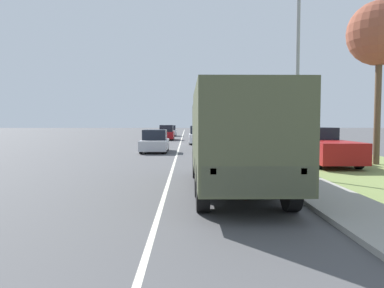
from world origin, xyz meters
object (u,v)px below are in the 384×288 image
at_px(military_truck, 234,135).
at_px(car_nearest_ahead, 155,142).
at_px(car_second_ahead, 199,136).
at_px(pickup_truck, 321,147).
at_px(car_third_ahead, 167,133).
at_px(car_fourth_ahead, 170,131).
at_px(lamp_post, 292,61).

relative_size(military_truck, car_nearest_ahead, 1.91).
xyz_separation_m(car_second_ahead, pickup_truck, (5.55, -17.23, 0.09)).
bearing_deg(car_third_ahead, car_nearest_ahead, -89.55).
bearing_deg(car_second_ahead, military_truck, -89.39).
height_order(car_nearest_ahead, car_second_ahead, car_second_ahead).
distance_m(military_truck, car_fourth_ahead, 44.36).
xyz_separation_m(car_third_ahead, car_fourth_ahead, (-0.08, 11.76, -0.05)).
distance_m(military_truck, car_third_ahead, 32.66).
relative_size(car_second_ahead, lamp_post, 0.67).
height_order(military_truck, pickup_truck, military_truck).
relative_size(military_truck, car_third_ahead, 1.81).
bearing_deg(lamp_post, car_third_ahead, 101.96).
bearing_deg(military_truck, car_nearest_ahead, 103.75).
distance_m(car_third_ahead, lamp_post, 30.45).
height_order(military_truck, car_nearest_ahead, military_truck).
relative_size(car_nearest_ahead, pickup_truck, 0.76).
height_order(military_truck, car_fourth_ahead, military_truck).
xyz_separation_m(car_fourth_ahead, pickup_truck, (9.14, -36.83, 0.15)).
bearing_deg(military_truck, car_third_ahead, 96.63).
relative_size(car_nearest_ahead, lamp_post, 0.58).
distance_m(car_third_ahead, car_fourth_ahead, 11.76).
distance_m(military_truck, pickup_truck, 9.09).
distance_m(car_second_ahead, car_fourth_ahead, 19.93).
bearing_deg(car_second_ahead, car_nearest_ahead, -109.12).
distance_m(military_truck, car_second_ahead, 24.59).
bearing_deg(pickup_truck, lamp_post, -121.78).
bearing_deg(car_second_ahead, pickup_truck, -72.15).
distance_m(car_fourth_ahead, lamp_post, 41.98).
bearing_deg(car_fourth_ahead, lamp_post, -81.27).
height_order(military_truck, lamp_post, lamp_post).
xyz_separation_m(car_second_ahead, lamp_post, (2.76, -21.73, 3.60)).
distance_m(car_second_ahead, lamp_post, 22.20).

